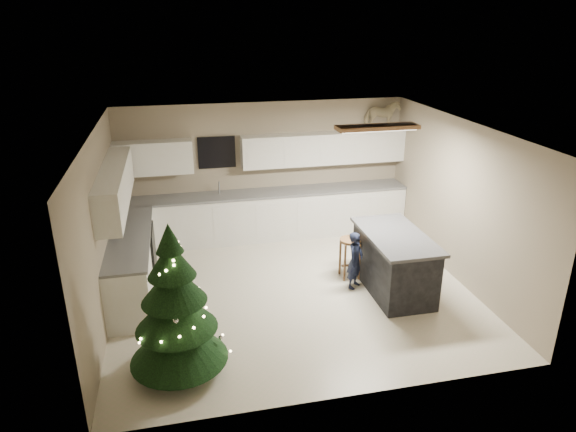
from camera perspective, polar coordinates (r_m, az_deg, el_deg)
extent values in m
plane|color=beige|center=(8.25, 0.53, -8.33)|extent=(5.50, 5.50, 0.00)
cube|color=gray|center=(10.01, -2.68, 5.19)|extent=(5.50, 0.02, 2.60)
cube|color=gray|center=(5.52, 6.52, -9.12)|extent=(5.50, 0.02, 2.60)
cube|color=gray|center=(7.60, -20.08, -1.53)|extent=(0.02, 5.00, 2.60)
cube|color=gray|center=(8.70, 18.51, 1.53)|extent=(0.02, 5.00, 2.60)
cube|color=silver|center=(7.32, 0.60, 9.64)|extent=(5.50, 5.00, 0.02)
cube|color=brown|center=(7.82, 9.89, 9.71)|extent=(1.25, 0.32, 0.06)
cube|color=white|center=(7.82, 9.88, 9.45)|extent=(1.15, 0.24, 0.02)
cube|color=silver|center=(10.01, -2.30, 0.04)|extent=(5.48, 0.60, 0.90)
cube|color=silver|center=(8.45, -16.90, -5.14)|extent=(0.60, 2.60, 0.90)
cube|color=slate|center=(9.84, -2.33, 2.57)|extent=(5.48, 0.62, 0.04)
cube|color=slate|center=(8.26, -17.18, -2.21)|extent=(0.62, 2.60, 0.04)
cube|color=silver|center=(9.62, -14.73, 6.29)|extent=(1.40, 0.35, 0.60)
cube|color=silver|center=(10.00, 4.01, 7.51)|extent=(3.20, 0.35, 0.60)
cube|color=silver|center=(8.12, -18.66, 3.12)|extent=(0.35, 2.60, 0.60)
cube|color=black|center=(9.77, -7.93, 7.03)|extent=(0.70, 0.04, 0.60)
cube|color=#99999E|center=(9.75, -7.56, 2.09)|extent=(0.55, 0.40, 0.06)
cylinder|color=#99999E|center=(9.79, -7.66, 3.16)|extent=(0.03, 0.03, 0.24)
cube|color=black|center=(8.72, -16.66, -4.27)|extent=(0.64, 0.75, 0.90)
cube|color=black|center=(8.51, -18.75, -0.74)|extent=(0.10, 0.75, 0.30)
cube|color=black|center=(8.27, 11.66, -5.21)|extent=(0.80, 1.60, 0.90)
cube|color=#353535|center=(8.07, 11.91, -2.19)|extent=(0.90, 1.70, 0.05)
cylinder|color=brown|center=(8.45, 6.98, -2.69)|extent=(0.36, 0.36, 0.04)
cylinder|color=brown|center=(8.45, 6.34, -5.24)|extent=(0.04, 0.04, 0.65)
cylinder|color=brown|center=(8.53, 7.97, -5.05)|extent=(0.04, 0.04, 0.65)
cylinder|color=brown|center=(8.66, 5.81, -4.51)|extent=(0.04, 0.04, 0.65)
cylinder|color=brown|center=(8.74, 7.40, -4.34)|extent=(0.04, 0.04, 0.65)
cube|color=brown|center=(8.64, 6.85, -5.44)|extent=(0.28, 0.03, 0.03)
cylinder|color=#3F2816|center=(6.68, -11.89, -15.50)|extent=(0.10, 0.10, 0.26)
cone|color=black|center=(6.48, -12.13, -13.02)|extent=(1.19, 1.19, 0.61)
cone|color=black|center=(6.27, -12.41, -10.06)|extent=(0.98, 0.98, 0.52)
cone|color=black|center=(6.10, -12.67, -7.26)|extent=(0.77, 0.77, 0.48)
cone|color=black|center=(5.96, -12.91, -4.68)|extent=(0.56, 0.56, 0.44)
cone|color=black|center=(5.85, -13.11, -2.37)|extent=(0.31, 0.31, 0.35)
sphere|color=#FFD88C|center=(6.64, -6.45, -14.43)|extent=(0.03, 0.03, 0.03)
sphere|color=#FFD88C|center=(6.81, -7.31, -12.94)|extent=(0.03, 0.03, 0.03)
sphere|color=#FFD88C|center=(6.94, -8.85, -11.85)|extent=(0.03, 0.03, 0.03)
sphere|color=#FFD88C|center=(6.99, -10.77, -11.19)|extent=(0.03, 0.03, 0.03)
sphere|color=#FFD88C|center=(6.97, -12.77, -10.98)|extent=(0.03, 0.03, 0.03)
sphere|color=#FFD88C|center=(6.88, -14.56, -11.16)|extent=(0.03, 0.03, 0.03)
sphere|color=#FFD88C|center=(6.73, -15.91, -11.62)|extent=(0.03, 0.03, 0.03)
sphere|color=#FFD88C|center=(6.53, -16.60, -12.24)|extent=(0.03, 0.03, 0.03)
sphere|color=#FFD88C|center=(6.33, -16.51, -12.86)|extent=(0.03, 0.03, 0.03)
sphere|color=#FFD88C|center=(6.15, -15.65, -13.29)|extent=(0.03, 0.03, 0.03)
sphere|color=#FFD88C|center=(6.03, -14.19, -13.37)|extent=(0.03, 0.03, 0.03)
sphere|color=#FFD88C|center=(5.97, -12.45, -13.02)|extent=(0.03, 0.03, 0.03)
sphere|color=#FFD88C|center=(5.97, -10.83, -12.24)|extent=(0.03, 0.03, 0.03)
sphere|color=#FFD88C|center=(6.04, -9.64, -11.18)|extent=(0.03, 0.03, 0.03)
sphere|color=#FFD88C|center=(6.14, -9.09, -10.01)|extent=(0.03, 0.03, 0.03)
sphere|color=#FFD88C|center=(6.25, -9.19, -8.88)|extent=(0.03, 0.03, 0.03)
sphere|color=#FFD88C|center=(6.34, -9.83, -7.93)|extent=(0.03, 0.03, 0.03)
sphere|color=#FFD88C|center=(6.40, -10.85, -7.20)|extent=(0.03, 0.03, 0.03)
sphere|color=#FFD88C|center=(6.41, -12.04, -6.73)|extent=(0.03, 0.03, 0.03)
sphere|color=#FFD88C|center=(6.37, -13.20, -6.49)|extent=(0.03, 0.03, 0.03)
sphere|color=#FFD88C|center=(6.30, -14.15, -6.42)|extent=(0.03, 0.03, 0.03)
sphere|color=#FFD88C|center=(6.20, -14.76, -6.45)|extent=(0.03, 0.03, 0.03)
sphere|color=#FFD88C|center=(6.08, -14.97, -6.48)|extent=(0.03, 0.03, 0.03)
sphere|color=#FFD88C|center=(5.97, -14.76, -6.44)|extent=(0.03, 0.03, 0.03)
sphere|color=#FFD88C|center=(5.89, -14.23, -6.27)|extent=(0.03, 0.03, 0.03)
sphere|color=#FFD88C|center=(5.83, -13.53, -5.91)|extent=(0.03, 0.03, 0.03)
sphere|color=#FFD88C|center=(5.81, -12.83, -5.40)|extent=(0.03, 0.03, 0.03)
sphere|color=#FFD88C|center=(5.82, -12.29, -4.77)|extent=(0.03, 0.03, 0.03)
sphere|color=#FFD88C|center=(5.84, -11.99, -4.09)|extent=(0.03, 0.03, 0.03)
sphere|color=#FFD88C|center=(5.87, -11.95, -3.42)|extent=(0.03, 0.03, 0.03)
sphere|color=#FFD88C|center=(5.89, -12.14, -2.81)|extent=(0.03, 0.03, 0.03)
sphere|color=#FFD88C|center=(5.90, -12.47, -2.28)|extent=(0.03, 0.03, 0.03)
sphere|color=#FFD88C|center=(5.89, -12.83, -1.82)|extent=(0.03, 0.03, 0.03)
sphere|color=silver|center=(6.54, -7.47, -13.28)|extent=(0.06, 0.06, 0.06)
sphere|color=silver|center=(6.68, -14.45, -10.32)|extent=(0.06, 0.06, 0.06)
sphere|color=silver|center=(5.99, -13.37, -11.30)|extent=(0.06, 0.06, 0.06)
sphere|color=silver|center=(6.18, -10.59, -7.13)|extent=(0.06, 0.06, 0.06)
sphere|color=silver|center=(6.08, -13.91, -5.17)|extent=(0.06, 0.06, 0.06)
sphere|color=silver|center=(5.85, -13.04, -3.34)|extent=(0.06, 0.06, 0.06)
imported|color=black|center=(8.23, 7.47, -4.89)|extent=(0.40, 0.40, 0.94)
cube|color=brown|center=(10.28, 10.37, 9.37)|extent=(0.26, 0.02, 0.02)
cube|color=brown|center=(10.35, 10.20, 9.46)|extent=(0.26, 0.02, 0.02)
imported|color=tan|center=(10.26, 10.39, 10.98)|extent=(0.69, 0.39, 0.55)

